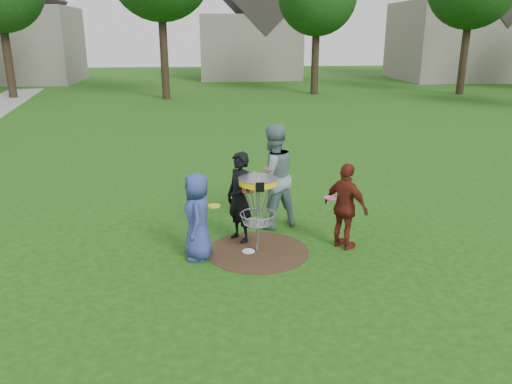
{
  "coord_description": "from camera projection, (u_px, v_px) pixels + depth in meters",
  "views": [
    {
      "loc": [
        -0.86,
        -7.97,
        3.66
      ],
      "look_at": [
        0.0,
        0.3,
        1.0
      ],
      "focal_mm": 35.0,
      "sensor_mm": 36.0,
      "label": 1
    }
  ],
  "objects": [
    {
      "name": "player_grey",
      "position": [
        272.0,
        177.0,
        9.58
      ],
      "size": [
        1.21,
        1.09,
        2.04
      ],
      "primitive_type": "imported",
      "rotation": [
        0.0,
        0.0,
        3.52
      ],
      "color": "slate",
      "rests_on": "ground"
    },
    {
      "name": "house_row",
      "position": [
        273.0,
        26.0,
        39.27
      ],
      "size": [
        44.5,
        10.65,
        11.62
      ],
      "color": "gray",
      "rests_on": "ground"
    },
    {
      "name": "dirt_patch",
      "position": [
        258.0,
        251.0,
        8.75
      ],
      "size": [
        1.8,
        1.8,
        0.01
      ],
      "primitive_type": "cylinder",
      "color": "#47331E",
      "rests_on": "ground"
    },
    {
      "name": "disc_on_grass",
      "position": [
        248.0,
        251.0,
        8.73
      ],
      "size": [
        0.22,
        0.22,
        0.02
      ],
      "primitive_type": "cylinder",
      "color": "white",
      "rests_on": "ground"
    },
    {
      "name": "ground",
      "position": [
        258.0,
        251.0,
        8.75
      ],
      "size": [
        100.0,
        100.0,
        0.0
      ],
      "primitive_type": "plane",
      "color": "#19470F",
      "rests_on": "ground"
    },
    {
      "name": "player_maroon",
      "position": [
        346.0,
        207.0,
        8.68
      ],
      "size": [
        0.84,
        0.95,
        1.54
      ],
      "primitive_type": "imported",
      "rotation": [
        0.0,
        0.0,
        2.21
      ],
      "color": "#5F1F15",
      "rests_on": "ground"
    },
    {
      "name": "player_blue",
      "position": [
        197.0,
        217.0,
        8.29
      ],
      "size": [
        0.48,
        0.73,
        1.48
      ],
      "primitive_type": "imported",
      "rotation": [
        0.0,
        0.0,
        -1.56
      ],
      "color": "#323E8B",
      "rests_on": "ground"
    },
    {
      "name": "player_black",
      "position": [
        240.0,
        197.0,
        8.98
      ],
      "size": [
        0.68,
        0.73,
        1.66
      ],
      "primitive_type": "imported",
      "rotation": [
        0.0,
        0.0,
        -0.95
      ],
      "color": "black",
      "rests_on": "ground"
    },
    {
      "name": "held_discs",
      "position": [
        266.0,
        190.0,
        8.71
      ],
      "size": [
        2.23,
        1.22,
        0.36
      ],
      "color": "yellow",
      "rests_on": "ground"
    },
    {
      "name": "disc_golf_basket",
      "position": [
        258.0,
        196.0,
        8.44
      ],
      "size": [
        0.66,
        0.67,
        1.38
      ],
      "color": "#9EA0A5",
      "rests_on": "ground"
    }
  ]
}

